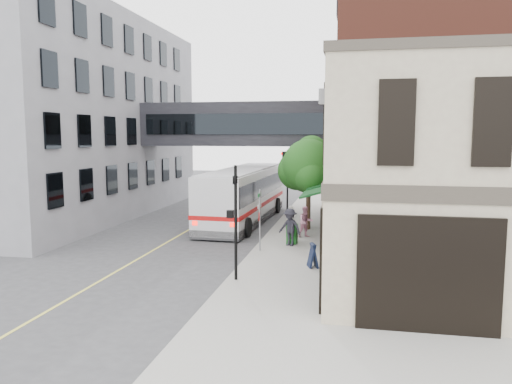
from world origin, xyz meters
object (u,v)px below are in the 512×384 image
at_px(sandwich_board, 313,255).
at_px(pedestrian_b, 306,222).
at_px(pedestrian_c, 290,227).
at_px(bus, 244,193).
at_px(newspaper_box, 292,234).
at_px(pedestrian_a, 291,219).

bearing_deg(sandwich_board, pedestrian_b, 79.98).
bearing_deg(pedestrian_c, bus, 144.15).
xyz_separation_m(pedestrian_b, newspaper_box, (-0.53, -1.79, -0.34)).
distance_m(pedestrian_a, newspaper_box, 2.83).
height_order(pedestrian_a, newspaper_box, pedestrian_a).
height_order(bus, pedestrian_c, bus).
xyz_separation_m(pedestrian_b, pedestrian_c, (-0.58, -2.29, 0.10)).
relative_size(bus, pedestrian_c, 6.83).
bearing_deg(pedestrian_b, pedestrian_c, -131.54).
xyz_separation_m(pedestrian_a, newspaper_box, (0.41, -2.78, -0.28)).
relative_size(pedestrian_a, pedestrian_c, 0.83).
bearing_deg(pedestrian_b, bus, 106.25).
distance_m(bus, pedestrian_c, 8.19).
xyz_separation_m(pedestrian_b, sandwich_board, (0.93, -6.24, -0.34)).
height_order(bus, newspaper_box, bus).
xyz_separation_m(pedestrian_c, newspaper_box, (0.05, 0.49, -0.44)).
distance_m(pedestrian_b, pedestrian_c, 2.36).
relative_size(pedestrian_b, pedestrian_c, 0.90).
relative_size(bus, sandwich_board, 12.57).
relative_size(pedestrian_c, newspaper_box, 1.85).
distance_m(bus, pedestrian_b, 6.71).
xyz_separation_m(bus, pedestrian_b, (4.57, -4.81, -0.95)).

